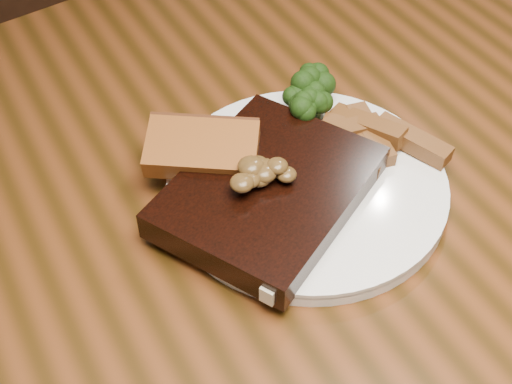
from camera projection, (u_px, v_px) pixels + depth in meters
The scene contains 8 objects.
dining_table at pixel (275, 277), 0.72m from camera, with size 1.60×0.90×0.75m.
plate at pixel (306, 187), 0.67m from camera, with size 0.26×0.26×0.01m, color white.
steak at pixel (269, 191), 0.64m from camera, with size 0.19×0.15×0.03m, color black.
steak_bone at pixel (307, 245), 0.60m from camera, with size 0.13×0.01×0.02m, color beige.
mushroom_pile at pixel (264, 168), 0.62m from camera, with size 0.07×0.07×0.03m, color brown, non-canonical shape.
garlic_bread at pixel (203, 164), 0.66m from camera, with size 0.10×0.06×0.02m, color #994C1B.
potato_wedges at pixel (361, 141), 0.68m from camera, with size 0.10×0.10×0.02m, color brown, non-canonical shape.
broccoli_cluster at pixel (301, 104), 0.71m from camera, with size 0.07×0.07×0.04m, color #17350C, non-canonical shape.
Camera 1 is at (-0.23, -0.37, 1.24)m, focal length 50.00 mm.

